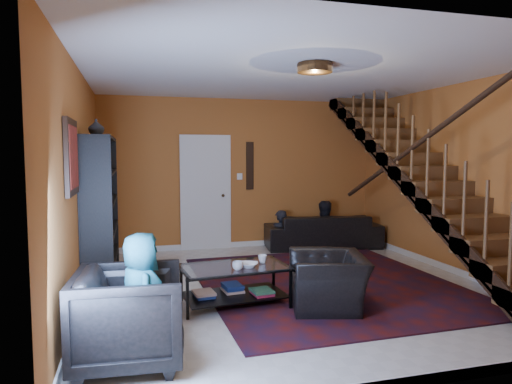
# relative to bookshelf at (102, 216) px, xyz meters

# --- Properties ---
(floor) EXTENTS (5.50, 5.50, 0.00)m
(floor) POSITION_rel_bookshelf_xyz_m (2.40, -0.60, -0.96)
(floor) COLOR beige
(floor) RESTS_ON ground
(room) EXTENTS (5.50, 5.50, 5.50)m
(room) POSITION_rel_bookshelf_xyz_m (1.07, 0.73, -0.91)
(room) COLOR #AA5C25
(room) RESTS_ON ground
(staircase) EXTENTS (0.95, 5.02, 3.18)m
(staircase) POSITION_rel_bookshelf_xyz_m (4.53, -0.60, 0.43)
(staircase) COLOR brown
(staircase) RESTS_ON floor
(bookshelf) EXTENTS (0.35, 1.80, 2.00)m
(bookshelf) POSITION_rel_bookshelf_xyz_m (0.00, 0.00, 0.00)
(bookshelf) COLOR black
(bookshelf) RESTS_ON floor
(door) EXTENTS (0.82, 0.05, 2.05)m
(door) POSITION_rel_bookshelf_xyz_m (1.70, 2.12, 0.06)
(door) COLOR silver
(door) RESTS_ON floor
(framed_picture) EXTENTS (0.04, 0.74, 0.74)m
(framed_picture) POSITION_rel_bookshelf_xyz_m (-0.17, -1.50, 0.79)
(framed_picture) COLOR maroon
(framed_picture) RESTS_ON room
(wall_hanging) EXTENTS (0.14, 0.03, 0.90)m
(wall_hanging) POSITION_rel_bookshelf_xyz_m (2.55, 2.13, 0.59)
(wall_hanging) COLOR black
(wall_hanging) RESTS_ON room
(ceiling_fixture) EXTENTS (0.40, 0.40, 0.10)m
(ceiling_fixture) POSITION_rel_bookshelf_xyz_m (2.40, -1.40, 1.78)
(ceiling_fixture) COLOR #3F2814
(ceiling_fixture) RESTS_ON room
(rug) EXTENTS (3.40, 3.87, 0.02)m
(rug) POSITION_rel_bookshelf_xyz_m (2.94, -0.58, -0.95)
(rug) COLOR #430E0B
(rug) RESTS_ON floor
(sofa) EXTENTS (2.24, 1.10, 0.63)m
(sofa) POSITION_rel_bookshelf_xyz_m (3.87, 1.70, -0.65)
(sofa) COLOR black
(sofa) RESTS_ON floor
(armchair_left) EXTENTS (0.96, 0.94, 0.82)m
(armchair_left) POSITION_rel_bookshelf_xyz_m (0.35, -2.36, -0.55)
(armchair_left) COLOR black
(armchair_left) RESTS_ON floor
(armchair_right) EXTENTS (1.05, 1.13, 0.62)m
(armchair_right) POSITION_rel_bookshelf_xyz_m (2.57, -1.48, -0.66)
(armchair_right) COLOR black
(armchair_right) RESTS_ON floor
(person_adult_a) EXTENTS (0.45, 0.31, 1.18)m
(person_adult_a) POSITION_rel_bookshelf_xyz_m (3.04, 1.75, -0.82)
(person_adult_a) COLOR black
(person_adult_a) RESTS_ON sofa
(person_adult_b) EXTENTS (0.68, 0.55, 1.33)m
(person_adult_b) POSITION_rel_bookshelf_xyz_m (3.90, 1.75, -0.75)
(person_adult_b) COLOR black
(person_adult_b) RESTS_ON sofa
(person_child) EXTENTS (0.44, 0.60, 1.12)m
(person_child) POSITION_rel_bookshelf_xyz_m (0.45, -2.33, -0.41)
(person_child) COLOR #18545D
(person_child) RESTS_ON armchair_left
(coffee_table) EXTENTS (1.30, 0.85, 0.47)m
(coffee_table) POSITION_rel_bookshelf_xyz_m (1.53, -1.12, -0.69)
(coffee_table) COLOR black
(coffee_table) RESTS_ON floor
(cup_a) EXTENTS (0.14, 0.14, 0.10)m
(cup_a) POSITION_rel_bookshelf_xyz_m (1.53, -1.31, -0.45)
(cup_a) COLOR #999999
(cup_a) RESTS_ON coffee_table
(cup_b) EXTENTS (0.13, 0.13, 0.10)m
(cup_b) POSITION_rel_bookshelf_xyz_m (1.89, -1.08, -0.44)
(cup_b) COLOR #999999
(cup_b) RESTS_ON coffee_table
(bowl) EXTENTS (0.29, 0.29, 0.05)m
(bowl) POSITION_rel_bookshelf_xyz_m (1.68, -1.23, -0.47)
(bowl) COLOR #999999
(bowl) RESTS_ON coffee_table
(vase) EXTENTS (0.18, 0.18, 0.19)m
(vase) POSITION_rel_bookshelf_xyz_m (-0.00, -0.50, 1.13)
(vase) COLOR #999999
(vase) RESTS_ON bookshelf
(popcorn_bucket) EXTENTS (0.20, 0.20, 0.18)m
(popcorn_bucket) POSITION_rel_bookshelf_xyz_m (0.58, -2.22, -0.86)
(popcorn_bucket) COLOR red
(popcorn_bucket) RESTS_ON rug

